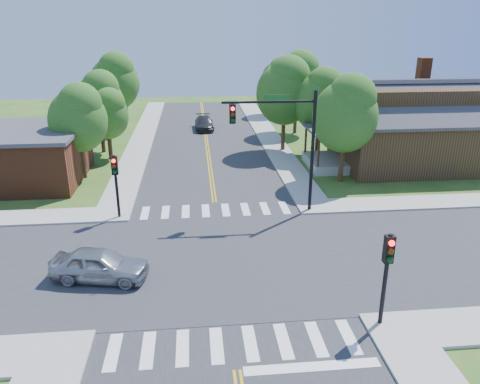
{
  "coord_description": "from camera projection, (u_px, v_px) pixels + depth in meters",
  "views": [
    {
      "loc": [
        -1.13,
        -19.81,
        10.9
      ],
      "look_at": [
        1.2,
        3.43,
        2.2
      ],
      "focal_mm": 35.0,
      "sensor_mm": 36.0,
      "label": 1
    }
  ],
  "objects": [
    {
      "name": "crosswalk_south",
      "position": [
        234.0,
        344.0,
        16.59
      ],
      "size": [
        8.85,
        2.0,
        0.01
      ],
      "color": "white",
      "rests_on": "ground"
    },
    {
      "name": "crosswalk_north",
      "position": [
        216.0,
        210.0,
        28.15
      ],
      "size": [
        8.85,
        2.0,
        0.01
      ],
      "color": "white",
      "rests_on": "ground"
    },
    {
      "name": "road_ns",
      "position": [
        222.0,
        260.0,
        22.38
      ],
      "size": [
        10.0,
        90.0,
        0.04
      ],
      "primitive_type": "cube",
      "color": "#2D2D30",
      "rests_on": "ground"
    },
    {
      "name": "tree_e_b",
      "position": [
        321.0,
        98.0,
        37.96
      ],
      "size": [
        4.33,
        4.11,
        7.35
      ],
      "color": "#382314",
      "rests_on": "ground"
    },
    {
      "name": "car_silver",
      "position": [
        100.0,
        265.0,
        20.5
      ],
      "size": [
        3.4,
        4.94,
        1.45
      ],
      "primitive_type": "imported",
      "rotation": [
        0.0,
        0.0,
        1.37
      ],
      "color": "#A9ABB0",
      "rests_on": "ground"
    },
    {
      "name": "signal_pole_nw",
      "position": [
        115.0,
        175.0,
        26.13
      ],
      "size": [
        0.34,
        0.42,
        3.8
      ],
      "color": "black",
      "rests_on": "ground"
    },
    {
      "name": "sidewalk_nw",
      "position": [
        2.0,
        170.0,
        35.63
      ],
      "size": [
        40.0,
        40.0,
        0.14
      ],
      "color": "#9E9B93",
      "rests_on": "ground"
    },
    {
      "name": "signal_mast_ne",
      "position": [
        284.0,
        133.0,
        26.27
      ],
      "size": [
        5.3,
        0.42,
        7.2
      ],
      "color": "black",
      "rests_on": "ground"
    },
    {
      "name": "tree_e_a",
      "position": [
        347.0,
        112.0,
        31.54
      ],
      "size": [
        4.46,
        4.24,
        7.59
      ],
      "color": "#382314",
      "rests_on": "ground"
    },
    {
      "name": "car_dgrey",
      "position": [
        204.0,
        123.0,
        48.46
      ],
      "size": [
        2.03,
        4.57,
        1.3
      ],
      "primitive_type": "imported",
      "rotation": [
        0.0,
        0.0,
        0.02
      ],
      "color": "#2A2D2F",
      "rests_on": "ground"
    },
    {
      "name": "centerline",
      "position": [
        222.0,
        260.0,
        22.37
      ],
      "size": [
        0.3,
        90.0,
        0.01
      ],
      "color": "gold",
      "rests_on": "ground"
    },
    {
      "name": "tree_w_b",
      "position": [
        99.0,
        99.0,
        38.96
      ],
      "size": [
        4.13,
        3.93,
        7.03
      ],
      "color": "#382314",
      "rests_on": "ground"
    },
    {
      "name": "house_ne",
      "position": [
        406.0,
        123.0,
        35.91
      ],
      "size": [
        13.05,
        8.8,
        7.11
      ],
      "color": "#302111",
      "rests_on": "ground"
    },
    {
      "name": "tree_w_d",
      "position": [
        125.0,
        82.0,
        54.25
      ],
      "size": [
        3.56,
        3.38,
        6.05
      ],
      "color": "#382314",
      "rests_on": "ground"
    },
    {
      "name": "intersection_patch",
      "position": [
        222.0,
        261.0,
        22.38
      ],
      "size": [
        10.2,
        10.2,
        0.06
      ],
      "primitive_type": "cube",
      "color": "#2D2D30",
      "rests_on": "ground"
    },
    {
      "name": "road_ew",
      "position": [
        222.0,
        260.0,
        22.38
      ],
      "size": [
        90.0,
        10.0,
        0.04
      ],
      "primitive_type": "cube",
      "color": "#2D2D30",
      "rests_on": "ground"
    },
    {
      "name": "ground",
      "position": [
        222.0,
        261.0,
        22.38
      ],
      "size": [
        100.0,
        100.0,
        0.0
      ],
      "primitive_type": "plane",
      "color": "#2C5319",
      "rests_on": "ground"
    },
    {
      "name": "stop_bar",
      "position": [
        312.0,
        368.0,
        15.53
      ],
      "size": [
        4.6,
        0.45,
        0.09
      ],
      "primitive_type": "cube",
      "color": "white",
      "rests_on": "ground"
    },
    {
      "name": "sidewalk_ne",
      "position": [
        401.0,
        158.0,
        38.59
      ],
      "size": [
        40.0,
        40.0,
        0.14
      ],
      "color": "#9E9B93",
      "rests_on": "ground"
    },
    {
      "name": "tree_house",
      "position": [
        286.0,
        89.0,
        39.02
      ],
      "size": [
        4.8,
        4.56,
        8.15
      ],
      "color": "#382314",
      "rests_on": "ground"
    },
    {
      "name": "tree_w_a",
      "position": [
        79.0,
        116.0,
        32.46
      ],
      "size": [
        4.04,
        3.84,
        6.87
      ],
      "color": "#382314",
      "rests_on": "ground"
    },
    {
      "name": "building_nw",
      "position": [
        8.0,
        155.0,
        32.71
      ],
      "size": [
        10.4,
        8.4,
        3.73
      ],
      "color": "brown",
      "rests_on": "ground"
    },
    {
      "name": "signal_pole_se",
      "position": [
        387.0,
        263.0,
        16.74
      ],
      "size": [
        0.34,
        0.42,
        3.8
      ],
      "color": "black",
      "rests_on": "ground"
    },
    {
      "name": "tree_bldg",
      "position": [
        108.0,
        113.0,
        37.34
      ],
      "size": [
        3.43,
        3.26,
        5.83
      ],
      "color": "#382314",
      "rests_on": "ground"
    },
    {
      "name": "tree_e_d",
      "position": [
        279.0,
        77.0,
        54.4
      ],
      "size": [
        4.0,
        3.8,
        6.79
      ],
      "color": "#382314",
      "rests_on": "ground"
    },
    {
      "name": "tree_e_c",
      "position": [
        298.0,
        79.0,
        45.35
      ],
      "size": [
        4.79,
        4.55,
        8.15
      ],
      "color": "#382314",
      "rests_on": "ground"
    },
    {
      "name": "tree_w_c",
      "position": [
        115.0,
        80.0,
        45.63
      ],
      "size": [
        4.7,
        4.47,
        8.0
      ],
      "color": "#382314",
      "rests_on": "ground"
    }
  ]
}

